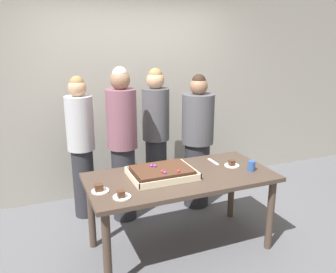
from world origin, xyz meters
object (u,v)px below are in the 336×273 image
drink_cup_nearest (252,166)px  person_green_shirt_behind (197,141)px  person_serving_front (123,143)px  plated_slice_far_left (122,196)px  person_striped_tie_right (156,134)px  plated_slice_near_right (232,164)px  party_table (181,185)px  cake_server_utensil (213,162)px  person_far_right_suit (81,145)px  plated_slice_near_left (100,189)px  sheet_cake (162,172)px

drink_cup_nearest → person_green_shirt_behind: size_ratio=0.06×
person_serving_front → person_green_shirt_behind: (0.92, -0.02, -0.08)m
plated_slice_far_left → person_striped_tie_right: person_striped_tie_right is taller
plated_slice_near_right → person_serving_front: person_serving_front is taller
party_table → cake_server_utensil: bearing=23.9°
party_table → person_green_shirt_behind: person_green_shirt_behind is taller
person_green_shirt_behind → person_far_right_suit: size_ratio=1.00×
cake_server_utensil → person_green_shirt_behind: 0.58m
party_table → plated_slice_near_left: size_ratio=11.77×
person_serving_front → plated_slice_near_left: bearing=-39.9°
plated_slice_near_left → cake_server_utensil: plated_slice_near_left is taller
person_green_shirt_behind → person_far_right_suit: person_far_right_suit is taller
party_table → plated_slice_near_left: 0.79m
plated_slice_near_left → cake_server_utensil: bearing=12.4°
drink_cup_nearest → person_striped_tie_right: size_ratio=0.06×
person_far_right_suit → person_serving_front: bearing=28.6°
plated_slice_far_left → sheet_cake: bearing=32.4°
plated_slice_near_left → person_far_right_suit: person_far_right_suit is taller
person_green_shirt_behind → person_far_right_suit: 1.36m
party_table → person_striped_tie_right: 1.11m
plated_slice_near_left → drink_cup_nearest: drink_cup_nearest is taller
sheet_cake → person_far_right_suit: bearing=120.5°
plated_slice_near_right → cake_server_utensil: size_ratio=0.75×
sheet_cake → person_striped_tie_right: 1.08m
party_table → plated_slice_far_left: bearing=-158.7°
sheet_cake → plated_slice_far_left: bearing=-147.6°
cake_server_utensil → person_serving_front: bearing=144.3°
sheet_cake → plated_slice_near_left: 0.62m
drink_cup_nearest → plated_slice_far_left: bearing=-175.8°
party_table → person_serving_front: 0.90m
party_table → cake_server_utensil: size_ratio=8.83×
drink_cup_nearest → person_green_shirt_behind: person_green_shirt_behind is taller
sheet_cake → cake_server_utensil: sheet_cake is taller
plated_slice_far_left → person_far_right_suit: person_far_right_suit is taller
drink_cup_nearest → cake_server_utensil: 0.42m
plated_slice_far_left → plated_slice_near_left: bearing=127.7°
person_serving_front → person_striped_tie_right: person_serving_front is taller
plated_slice_far_left → person_green_shirt_behind: 1.59m
person_striped_tie_right → plated_slice_near_left: bearing=-21.7°
person_green_shirt_behind → person_serving_front: bearing=-45.4°
sheet_cake → person_far_right_suit: size_ratio=0.36×
person_green_shirt_behind → plated_slice_near_left: bearing=-12.5°
plated_slice_near_left → party_table: bearing=4.9°
plated_slice_near_right → person_green_shirt_behind: bearing=90.8°
drink_cup_nearest → person_green_shirt_behind: (-0.12, 0.93, 0.01)m
party_table → person_far_right_suit: 1.30m
person_serving_front → person_far_right_suit: 0.48m
person_far_right_suit → plated_slice_far_left: bearing=-25.3°
plated_slice_far_left → person_striped_tie_right: bearing=59.1°
person_green_shirt_behind → person_striped_tie_right: 0.52m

